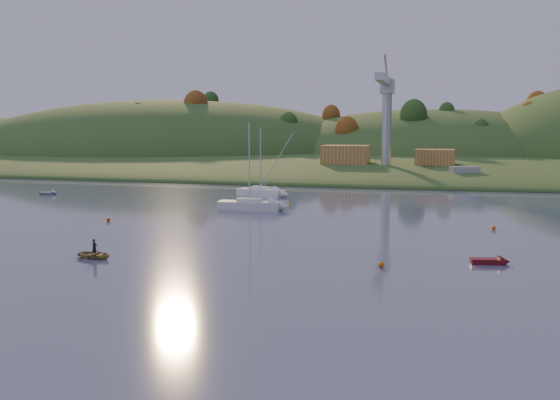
% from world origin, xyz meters
% --- Properties ---
extents(ground, '(500.00, 500.00, 0.00)m').
position_xyz_m(ground, '(0.00, 0.00, 0.00)').
color(ground, '#393E5E').
rests_on(ground, ground).
extents(far_shore, '(620.00, 220.00, 1.50)m').
position_xyz_m(far_shore, '(0.00, 230.00, 0.00)').
color(far_shore, '#2D5221').
rests_on(far_shore, ground).
extents(shore_slope, '(640.00, 150.00, 7.00)m').
position_xyz_m(shore_slope, '(0.00, 165.00, 0.00)').
color(shore_slope, '#2D5221').
rests_on(shore_slope, ground).
extents(hill_left_far, '(120.00, 100.00, 32.00)m').
position_xyz_m(hill_left_far, '(-160.00, 215.00, 0.00)').
color(hill_left_far, '#2D5221').
rests_on(hill_left_far, ground).
extents(hill_left, '(170.00, 140.00, 44.00)m').
position_xyz_m(hill_left, '(-90.00, 200.00, 0.00)').
color(hill_left, '#2D5221').
rests_on(hill_left, ground).
extents(hill_center, '(140.00, 120.00, 36.00)m').
position_xyz_m(hill_center, '(10.00, 210.00, 0.00)').
color(hill_center, '#2D5221').
rests_on(hill_center, ground).
extents(hillside_trees, '(280.00, 50.00, 32.00)m').
position_xyz_m(hillside_trees, '(0.00, 185.00, 0.00)').
color(hillside_trees, '#274D1B').
rests_on(hillside_trees, ground).
extents(wharf, '(42.00, 16.00, 2.40)m').
position_xyz_m(wharf, '(5.00, 122.00, 1.20)').
color(wharf, slate).
rests_on(wharf, ground).
extents(shed_west, '(11.00, 8.00, 4.80)m').
position_xyz_m(shed_west, '(-8.00, 123.00, 4.80)').
color(shed_west, '#A56937').
rests_on(shed_west, wharf).
extents(shed_east, '(9.00, 7.00, 4.00)m').
position_xyz_m(shed_east, '(13.00, 124.00, 4.40)').
color(shed_east, '#A56937').
rests_on(shed_east, wharf).
extents(dock_crane, '(3.20, 28.00, 20.30)m').
position_xyz_m(dock_crane, '(2.00, 118.39, 17.17)').
color(dock_crane, '#B7B7BC').
rests_on(dock_crane, wharf).
extents(sailboat_near, '(8.95, 3.07, 12.26)m').
position_xyz_m(sailboat_near, '(-10.78, 55.84, 0.78)').
color(sailboat_near, silver).
rests_on(sailboat_near, ground).
extents(sailboat_far, '(8.68, 4.74, 11.54)m').
position_xyz_m(sailboat_far, '(-14.53, 73.54, 0.75)').
color(sailboat_far, white).
rests_on(sailboat_far, ground).
extents(canoe, '(3.56, 2.74, 0.68)m').
position_xyz_m(canoe, '(-14.10, 21.20, 0.34)').
color(canoe, olive).
rests_on(canoe, ground).
extents(paddler, '(0.42, 0.59, 1.50)m').
position_xyz_m(paddler, '(-14.10, 21.20, 0.75)').
color(paddler, black).
rests_on(paddler, ground).
extents(red_tender, '(3.45, 1.69, 1.13)m').
position_xyz_m(red_tender, '(20.28, 28.05, 0.23)').
color(red_tender, '#530B13').
rests_on(red_tender, ground).
extents(grey_dinghy, '(3.08, 1.83, 1.08)m').
position_xyz_m(grey_dinghy, '(-50.18, 65.85, 0.22)').
color(grey_dinghy, '#505C69').
rests_on(grey_dinghy, ground).
extents(work_vessel, '(14.20, 9.23, 3.44)m').
position_xyz_m(work_vessel, '(19.42, 108.00, 1.23)').
color(work_vessel, '#525C6C').
rests_on(work_vessel, ground).
extents(buoy_0, '(0.50, 0.50, 0.50)m').
position_xyz_m(buoy_0, '(10.96, 24.22, 0.25)').
color(buoy_0, '#EA5D0C').
rests_on(buoy_0, ground).
extents(buoy_1, '(0.50, 0.50, 0.50)m').
position_xyz_m(buoy_1, '(21.34, 46.80, 0.25)').
color(buoy_1, '#EA5D0C').
rests_on(buoy_1, ground).
extents(buoy_2, '(0.50, 0.50, 0.50)m').
position_xyz_m(buoy_2, '(-24.39, 40.97, 0.25)').
color(buoy_2, '#EA5D0C').
rests_on(buoy_2, ground).
extents(buoy_3, '(0.50, 0.50, 0.50)m').
position_xyz_m(buoy_3, '(-6.35, 60.71, 0.25)').
color(buoy_3, '#EA5D0C').
rests_on(buoy_3, ground).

